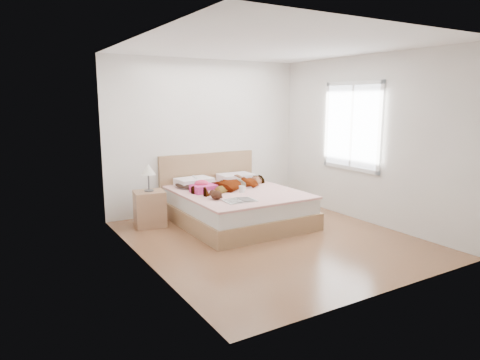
% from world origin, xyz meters
% --- Properties ---
extents(ground, '(4.00, 4.00, 0.00)m').
position_xyz_m(ground, '(0.00, 0.00, 0.00)').
color(ground, '#522E19').
rests_on(ground, ground).
extents(woman, '(1.60, 0.95, 0.21)m').
position_xyz_m(woman, '(0.06, 1.16, 0.61)').
color(woman, white).
rests_on(woman, bed).
extents(hair, '(0.59, 0.67, 0.08)m').
position_xyz_m(hair, '(-0.51, 1.61, 0.55)').
color(hair, black).
rests_on(hair, bed).
extents(phone, '(0.06, 0.09, 0.05)m').
position_xyz_m(phone, '(-0.44, 1.56, 0.68)').
color(phone, silver).
rests_on(phone, bed).
extents(room_shell, '(4.00, 4.00, 4.00)m').
position_xyz_m(room_shell, '(1.77, 0.30, 1.50)').
color(room_shell, white).
rests_on(room_shell, ground).
extents(bed, '(1.80, 2.08, 1.00)m').
position_xyz_m(bed, '(0.00, 1.04, 0.28)').
color(bed, olive).
rests_on(bed, ground).
extents(towel, '(0.38, 0.32, 0.19)m').
position_xyz_m(towel, '(-0.50, 1.13, 0.59)').
color(towel, '#D0387F').
rests_on(towel, bed).
extents(magazine, '(0.46, 0.32, 0.03)m').
position_xyz_m(magazine, '(-0.31, 0.33, 0.52)').
color(magazine, white).
rests_on(magazine, bed).
extents(coffee_mug, '(0.14, 0.11, 0.10)m').
position_xyz_m(coffee_mug, '(0.02, 0.82, 0.56)').
color(coffee_mug, silver).
rests_on(coffee_mug, bed).
extents(plush_toy, '(0.17, 0.24, 0.13)m').
position_xyz_m(plush_toy, '(-0.55, 0.61, 0.58)').
color(plush_toy, black).
rests_on(plush_toy, bed).
extents(nightstand, '(0.50, 0.46, 0.97)m').
position_xyz_m(nightstand, '(-1.25, 1.46, 0.32)').
color(nightstand, olive).
rests_on(nightstand, ground).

